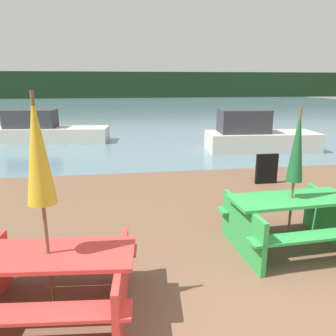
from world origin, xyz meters
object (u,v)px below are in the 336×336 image
(picnic_table_red, at_px, (51,277))
(picnic_table_green, at_px, (290,218))
(umbrella_gold, at_px, (38,151))
(boat_second, at_px, (46,130))
(signboard, at_px, (267,169))
(umbrella_darkgreen, at_px, (297,147))
(boat, at_px, (257,136))

(picnic_table_red, height_order, picnic_table_green, picnic_table_green)
(umbrella_gold, relative_size, boat_second, 0.50)
(signboard, bearing_deg, umbrella_darkgreen, -109.28)
(signboard, bearing_deg, umbrella_gold, -136.59)
(umbrella_darkgreen, bearing_deg, picnic_table_green, 0.00)
(umbrella_darkgreen, distance_m, boat, 7.52)
(umbrella_darkgreen, height_order, boat_second, umbrella_darkgreen)
(picnic_table_green, bearing_deg, picnic_table_red, -162.95)
(boat, bearing_deg, umbrella_darkgreen, -105.51)
(umbrella_darkgreen, xyz_separation_m, boat_second, (-5.48, 10.06, -1.08))
(picnic_table_red, xyz_separation_m, signboard, (4.36, 4.12, -0.07))
(picnic_table_red, bearing_deg, signboard, 43.41)
(boat_second, bearing_deg, umbrella_gold, -71.75)
(picnic_table_green, xyz_separation_m, boat_second, (-5.48, 10.06, 0.00))
(picnic_table_green, distance_m, umbrella_gold, 3.66)
(umbrella_gold, distance_m, boat, 9.96)
(umbrella_gold, xyz_separation_m, boat_second, (-2.21, 11.06, -1.32))
(picnic_table_red, bearing_deg, umbrella_gold, 180.00)
(picnic_table_red, xyz_separation_m, umbrella_darkgreen, (3.27, 1.00, 1.12))
(picnic_table_green, height_order, signboard, picnic_table_green)
(picnic_table_red, relative_size, picnic_table_green, 1.01)
(boat, distance_m, signboard, 4.14)
(picnic_table_red, height_order, signboard, signboard)
(picnic_table_red, height_order, boat, boat)
(picnic_table_red, bearing_deg, boat, 54.24)
(boat_second, height_order, signboard, boat_second)
(picnic_table_green, distance_m, boat, 7.45)
(umbrella_gold, bearing_deg, signboard, 43.41)
(umbrella_darkgreen, bearing_deg, boat_second, 118.56)
(picnic_table_green, xyz_separation_m, umbrella_gold, (-3.27, -1.00, 1.33))
(picnic_table_green, height_order, umbrella_gold, umbrella_gold)
(umbrella_gold, bearing_deg, boat, 54.24)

